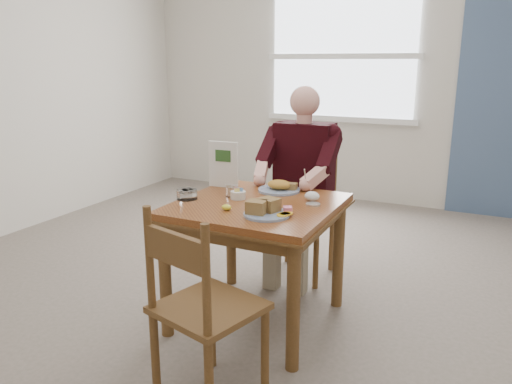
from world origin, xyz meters
The scene contains 16 objects.
floor centered at (0.00, 0.00, 0.00)m, with size 6.00×6.00×0.00m, color #625B4F.
wall_back centered at (0.00, 3.00, 1.40)m, with size 5.50×5.50×0.00m, color beige.
lemon_wedge centered at (-0.08, -0.21, 0.77)m, with size 0.06×0.04×0.03m, color yellow.
napkin centered at (0.28, 0.17, 0.78)m, with size 0.09×0.07×0.06m, color white.
metal_dish centered at (0.31, 0.09, 0.76)m, with size 0.08×0.08×0.01m, color silver.
window centered at (-0.40, 2.97, 1.60)m, with size 1.72×0.04×1.42m.
table centered at (0.00, 0.00, 0.64)m, with size 0.92×0.92×0.75m.
chair_far centered at (0.00, 0.80, 0.48)m, with size 0.42×0.42×0.95m.
chair_near centered at (0.11, -0.81, 0.48)m, with size 0.52×0.52×0.95m.
diner centered at (0.00, 0.71, 0.81)m, with size 0.53×0.56×1.39m.
near_plate centered at (0.15, -0.20, 0.78)m, with size 0.27×0.26×0.08m.
far_plate centered at (0.02, 0.30, 0.78)m, with size 0.28×0.28×0.07m.
caddy centered at (-0.14, 0.02, 0.77)m, with size 0.09×0.09×0.07m.
shakers centered at (-0.19, 0.04, 0.79)m, with size 0.08×0.05×0.07m.
creamer centered at (-0.41, -0.11, 0.78)m, with size 0.15×0.15×0.06m.
menu centered at (-0.36, 0.24, 0.90)m, with size 0.20×0.03×0.30m.
Camera 1 is at (1.21, -2.51, 1.55)m, focal length 35.00 mm.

